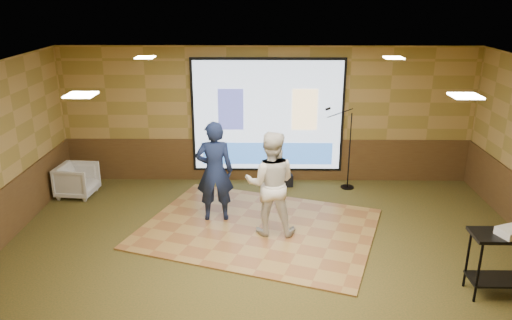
{
  "coord_description": "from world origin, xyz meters",
  "views": [
    {
      "loc": [
        -0.11,
        -7.13,
        4.13
      ],
      "look_at": [
        -0.22,
        1.07,
        1.3
      ],
      "focal_mm": 35.0,
      "sensor_mm": 36.0,
      "label": 1
    }
  ],
  "objects_px": {
    "av_table": "(503,252)",
    "mic_stand": "(346,166)",
    "projector": "(511,232)",
    "banquet_chair": "(77,180)",
    "projector_screen": "(268,117)",
    "dance_floor": "(258,228)",
    "player_left": "(215,171)",
    "duffel_bag": "(282,180)",
    "player_right": "(271,183)"
  },
  "relations": [
    {
      "from": "player_left",
      "to": "banquet_chair",
      "type": "distance_m",
      "value": 3.26
    },
    {
      "from": "av_table",
      "to": "duffel_bag",
      "type": "distance_m",
      "value": 5.04
    },
    {
      "from": "mic_stand",
      "to": "projector_screen",
      "type": "bearing_deg",
      "value": -175.19
    },
    {
      "from": "projector",
      "to": "banquet_chair",
      "type": "height_order",
      "value": "projector"
    },
    {
      "from": "projector",
      "to": "mic_stand",
      "type": "relative_size",
      "value": 0.18
    },
    {
      "from": "projector_screen",
      "to": "banquet_chair",
      "type": "height_order",
      "value": "projector_screen"
    },
    {
      "from": "av_table",
      "to": "mic_stand",
      "type": "relative_size",
      "value": 0.53
    },
    {
      "from": "projector",
      "to": "banquet_chair",
      "type": "distance_m",
      "value": 8.08
    },
    {
      "from": "dance_floor",
      "to": "av_table",
      "type": "height_order",
      "value": "av_table"
    },
    {
      "from": "dance_floor",
      "to": "banquet_chair",
      "type": "height_order",
      "value": "banquet_chair"
    },
    {
      "from": "player_left",
      "to": "duffel_bag",
      "type": "height_order",
      "value": "player_left"
    },
    {
      "from": "projector_screen",
      "to": "player_right",
      "type": "xyz_separation_m",
      "value": [
        0.03,
        -2.6,
        -0.52
      ]
    },
    {
      "from": "projector",
      "to": "player_left",
      "type": "bearing_deg",
      "value": 128.45
    },
    {
      "from": "mic_stand",
      "to": "player_left",
      "type": "bearing_deg",
      "value": -129.89
    },
    {
      "from": "projector_screen",
      "to": "duffel_bag",
      "type": "bearing_deg",
      "value": -44.32
    },
    {
      "from": "dance_floor",
      "to": "banquet_chair",
      "type": "bearing_deg",
      "value": 158.41
    },
    {
      "from": "player_left",
      "to": "mic_stand",
      "type": "bearing_deg",
      "value": -153.46
    },
    {
      "from": "dance_floor",
      "to": "player_left",
      "type": "xyz_separation_m",
      "value": [
        -0.8,
        0.37,
        0.96
      ]
    },
    {
      "from": "projector_screen",
      "to": "banquet_chair",
      "type": "relative_size",
      "value": 4.46
    },
    {
      "from": "banquet_chair",
      "to": "duffel_bag",
      "type": "height_order",
      "value": "banquet_chair"
    },
    {
      "from": "dance_floor",
      "to": "player_right",
      "type": "bearing_deg",
      "value": -37.98
    },
    {
      "from": "mic_stand",
      "to": "banquet_chair",
      "type": "distance_m",
      "value": 5.7
    },
    {
      "from": "duffel_bag",
      "to": "player_right",
      "type": "bearing_deg",
      "value": -97.38
    },
    {
      "from": "player_right",
      "to": "mic_stand",
      "type": "bearing_deg",
      "value": -123.93
    },
    {
      "from": "projector_screen",
      "to": "mic_stand",
      "type": "height_order",
      "value": "projector_screen"
    },
    {
      "from": "projector_screen",
      "to": "duffel_bag",
      "type": "relative_size",
      "value": 7.77
    },
    {
      "from": "player_left",
      "to": "player_right",
      "type": "distance_m",
      "value": 1.15
    },
    {
      "from": "dance_floor",
      "to": "av_table",
      "type": "relative_size",
      "value": 4.22
    },
    {
      "from": "av_table",
      "to": "banquet_chair",
      "type": "xyz_separation_m",
      "value": [
        -7.2,
        3.49,
        -0.33
      ]
    },
    {
      "from": "dance_floor",
      "to": "player_left",
      "type": "relative_size",
      "value": 2.14
    },
    {
      "from": "projector_screen",
      "to": "dance_floor",
      "type": "relative_size",
      "value": 0.82
    },
    {
      "from": "player_left",
      "to": "projector_screen",
      "type": "bearing_deg",
      "value": -120.44
    },
    {
      "from": "player_right",
      "to": "av_table",
      "type": "bearing_deg",
      "value": 153.76
    },
    {
      "from": "mic_stand",
      "to": "banquet_chair",
      "type": "bearing_deg",
      "value": -156.21
    },
    {
      "from": "dance_floor",
      "to": "player_left",
      "type": "bearing_deg",
      "value": 154.89
    },
    {
      "from": "projector_screen",
      "to": "banquet_chair",
      "type": "bearing_deg",
      "value": -166.88
    },
    {
      "from": "player_right",
      "to": "player_left",
      "type": "bearing_deg",
      "value": -24.76
    },
    {
      "from": "projector_screen",
      "to": "projector",
      "type": "distance_m",
      "value": 5.55
    },
    {
      "from": "mic_stand",
      "to": "projector",
      "type": "bearing_deg",
      "value": -50.23
    },
    {
      "from": "projector",
      "to": "banquet_chair",
      "type": "bearing_deg",
      "value": 132.02
    },
    {
      "from": "av_table",
      "to": "player_left",
      "type": "bearing_deg",
      "value": 150.72
    },
    {
      "from": "duffel_bag",
      "to": "player_left",
      "type": "bearing_deg",
      "value": -127.07
    },
    {
      "from": "av_table",
      "to": "mic_stand",
      "type": "xyz_separation_m",
      "value": [
        -1.53,
        3.99,
        -0.18
      ]
    },
    {
      "from": "player_left",
      "to": "banquet_chair",
      "type": "height_order",
      "value": "player_left"
    },
    {
      "from": "banquet_chair",
      "to": "duffel_bag",
      "type": "relative_size",
      "value": 1.74
    },
    {
      "from": "dance_floor",
      "to": "player_left",
      "type": "distance_m",
      "value": 1.3
    },
    {
      "from": "projector",
      "to": "duffel_bag",
      "type": "bearing_deg",
      "value": 103.33
    },
    {
      "from": "player_left",
      "to": "player_right",
      "type": "bearing_deg",
      "value": 146.95
    },
    {
      "from": "av_table",
      "to": "dance_floor",
      "type": "bearing_deg",
      "value": 149.79
    },
    {
      "from": "player_left",
      "to": "projector",
      "type": "relative_size",
      "value": 5.76
    }
  ]
}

